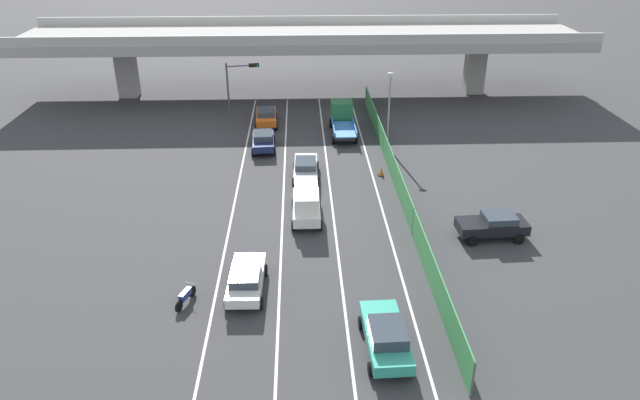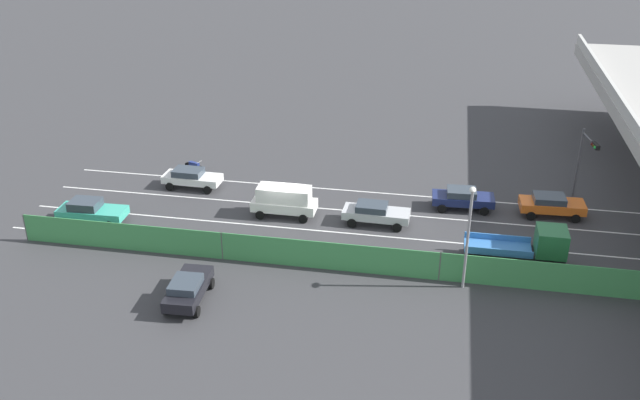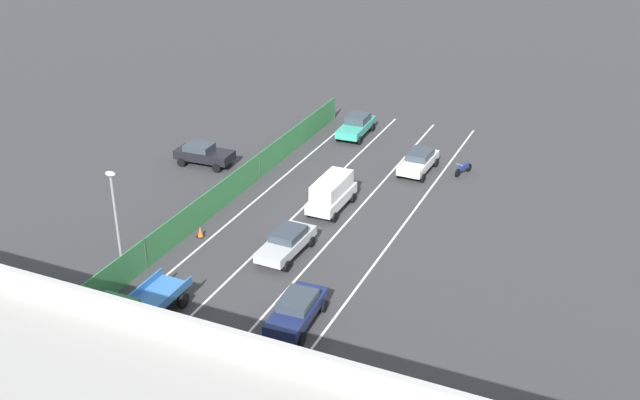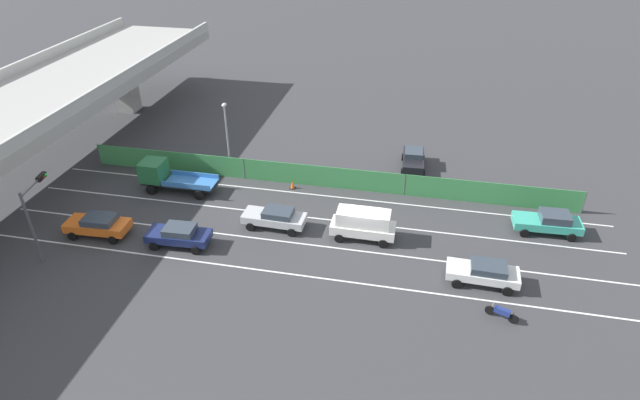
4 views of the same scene
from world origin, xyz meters
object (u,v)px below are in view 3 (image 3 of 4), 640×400
object	(u,v)px
car_sedan_silver	(287,242)
traffic_cone	(200,232)
street_lamp	(116,214)
car_van_white	(332,192)
traffic_light	(262,375)
car_taxi_teal	(356,125)
car_taxi_orange	(235,383)
parked_sedan_dark	(203,153)
flatbed_truck_blue	(128,314)
car_sedan_navy	(297,309)
car_sedan_white	(419,161)
motorcycle	(463,168)

from	to	relation	value
car_sedan_silver	traffic_cone	bearing A→B (deg)	1.68
street_lamp	traffic_cone	size ratio (longest dim) A/B	9.43
car_van_white	traffic_light	bearing A→B (deg)	106.26
car_taxi_teal	car_taxi_orange	xyz separation A→B (m)	(-6.88, 31.53, -0.01)
car_taxi_orange	street_lamp	xyz separation A→B (m)	(10.57, -6.07, 3.10)
car_van_white	street_lamp	xyz separation A→B (m)	(7.11, 12.48, 2.74)
car_sedan_silver	car_van_white	bearing A→B (deg)	-90.53
car_taxi_orange	parked_sedan_dark	bearing A→B (deg)	-55.12
car_van_white	street_lamp	world-z (taller)	street_lamp
car_taxi_teal	flatbed_truck_blue	world-z (taller)	flatbed_truck_blue
car_taxi_orange	car_van_white	world-z (taller)	car_van_white
car_sedan_silver	car_sedan_navy	xyz separation A→B (m)	(-3.50, 5.92, 0.01)
parked_sedan_dark	flatbed_truck_blue	bearing A→B (deg)	112.05
car_sedan_navy	parked_sedan_dark	bearing A→B (deg)	-45.67
car_van_white	traffic_light	xyz separation A→B (m)	(-6.06, 20.76, 2.55)
car_sedan_white	traffic_light	world-z (taller)	traffic_light
car_taxi_orange	flatbed_truck_blue	bearing A→B (deg)	-14.83
parked_sedan_dark	car_sedan_silver	bearing A→B (deg)	140.68
car_sedan_silver	flatbed_truck_blue	world-z (taller)	flatbed_truck_blue
car_van_white	motorcycle	world-z (taller)	car_van_white
car_sedan_white	car_van_white	distance (m)	8.77
car_sedan_navy	traffic_cone	distance (m)	10.92
car_taxi_teal	car_taxi_orange	bearing A→B (deg)	102.31
car_taxi_teal	car_sedan_silver	bearing A→B (deg)	99.81
parked_sedan_dark	traffic_cone	size ratio (longest dim) A/B	6.30
car_taxi_teal	flatbed_truck_blue	bearing A→B (deg)	89.74
car_sedan_silver	car_taxi_orange	bearing A→B (deg)	106.23
car_sedan_white	car_taxi_teal	xyz separation A→B (m)	(6.75, -4.87, 0.04)
car_sedan_silver	parked_sedan_dark	size ratio (longest dim) A/B	1.07
car_taxi_orange	street_lamp	size ratio (longest dim) A/B	0.70
car_sedan_white	car_taxi_teal	world-z (taller)	car_taxi_teal
traffic_light	street_lamp	world-z (taller)	street_lamp
car_sedan_silver	traffic_light	xyz separation A→B (m)	(-6.12, 14.30, 2.94)
car_sedan_navy	parked_sedan_dark	xyz separation A→B (m)	(14.94, -15.29, 0.02)
traffic_light	street_lamp	xyz separation A→B (m)	(13.16, -8.28, 0.19)
motorcycle	street_lamp	size ratio (longest dim) A/B	0.29
car_taxi_teal	motorcycle	bearing A→B (deg)	158.00
motorcycle	parked_sedan_dark	world-z (taller)	parked_sedan_dark
motorcycle	street_lamp	world-z (taller)	street_lamp
car_van_white	street_lamp	bearing A→B (deg)	60.34
car_sedan_navy	car_taxi_teal	bearing A→B (deg)	-74.86
car_sedan_white	car_sedan_navy	xyz separation A→B (m)	(-0.11, 20.49, 0.01)
car_sedan_silver	car_taxi_teal	xyz separation A→B (m)	(3.36, -19.44, 0.04)
car_sedan_navy	flatbed_truck_blue	distance (m)	8.23
traffic_light	traffic_cone	world-z (taller)	traffic_light
car_taxi_orange	traffic_light	xyz separation A→B (m)	(-2.60, 2.21, 2.91)
car_sedan_silver	motorcycle	xyz separation A→B (m)	(-6.47, -15.47, -0.40)
car_taxi_teal	parked_sedan_dark	size ratio (longest dim) A/B	1.10
parked_sedan_dark	traffic_cone	distance (m)	11.11
motorcycle	car_van_white	bearing A→B (deg)	54.56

